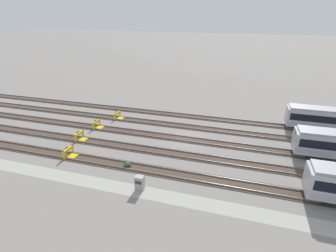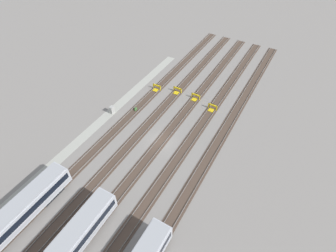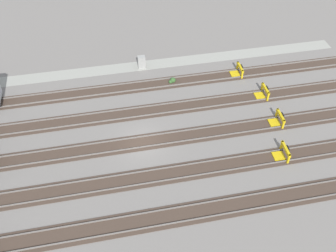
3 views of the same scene
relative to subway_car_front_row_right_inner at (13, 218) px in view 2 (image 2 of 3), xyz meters
name	(u,v)px [view 2 (image 2 of 3)]	position (x,y,z in m)	size (l,w,h in m)	color
ground_plane	(161,142)	(-23.27, 8.98, -2.04)	(400.00, 400.00, 0.00)	gray
service_walkway	(105,117)	(-23.27, -4.08, -2.04)	(54.00, 2.00, 0.01)	#9E9E93
rail_track_nearest	(121,124)	(-23.27, -0.03, -2.00)	(90.00, 2.23, 0.21)	#47382D
rail_track_near_inner	(140,133)	(-23.27, 4.48, -2.00)	(90.00, 2.23, 0.21)	#47382D
rail_track_middle	(161,142)	(-23.27, 8.98, -2.00)	(90.00, 2.24, 0.21)	#47382D
rail_track_far_inner	(183,151)	(-23.27, 13.48, -2.00)	(90.00, 2.23, 0.21)	#47382D
rail_track_farthest	(206,161)	(-23.27, 17.99, -2.00)	(90.00, 2.23, 0.21)	#47382D
subway_car_front_row_right_inner	(13,218)	(0.00, 0.00, 0.00)	(18.01, 2.92, 3.70)	#ADAFB7
bumper_stop_nearest_track	(156,88)	(-36.24, -0.03, -1.53)	(1.35, 2.00, 1.22)	gold
bumper_stop_near_inner_track	(177,91)	(-37.66, 4.47, -1.53)	(1.35, 2.00, 1.22)	gold
bumper_stop_middle_track	(195,97)	(-37.53, 8.97, -1.53)	(1.36, 2.01, 1.22)	gold
bumper_stop_far_inner_track	(212,108)	(-36.12, 13.47, -1.53)	(1.38, 2.01, 1.22)	gold
electrical_cabinet	(112,110)	(-25.14, -3.69, -1.24)	(0.90, 0.73, 1.60)	#9E9E99
weed_clump	(136,109)	(-28.23, -0.07, -1.80)	(0.92, 0.70, 0.64)	#38602D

